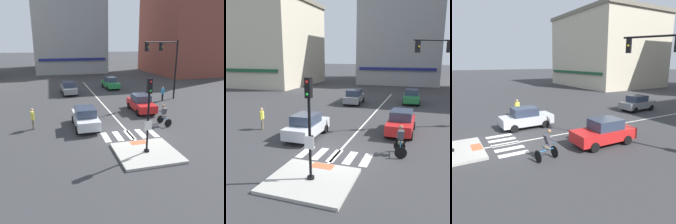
# 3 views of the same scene
# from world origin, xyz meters

# --- Properties ---
(ground_plane) EXTENTS (300.00, 300.00, 0.00)m
(ground_plane) POSITION_xyz_m (0.00, 0.00, 0.00)
(ground_plane) COLOR #333335
(traffic_island) EXTENTS (3.69, 3.41, 0.15)m
(traffic_island) POSITION_xyz_m (0.00, -3.17, 0.07)
(traffic_island) COLOR #A3A099
(traffic_island) RESTS_ON ground
(tactile_pad_front) EXTENTS (1.10, 0.60, 0.01)m
(tactile_pad_front) POSITION_xyz_m (0.00, -1.81, 0.15)
(tactile_pad_front) COLOR #DB5B38
(tactile_pad_front) RESTS_ON traffic_island
(signal_pole) EXTENTS (0.44, 0.38, 4.43)m
(signal_pole) POSITION_xyz_m (0.00, -3.18, 2.82)
(signal_pole) COLOR black
(signal_pole) RESTS_ON traffic_island
(crosswalk_stripe_a) EXTENTS (0.44, 1.80, 0.01)m
(crosswalk_stripe_a) POSITION_xyz_m (-1.79, -0.06, 0.00)
(crosswalk_stripe_a) COLOR silver
(crosswalk_stripe_a) RESTS_ON ground
(crosswalk_stripe_b) EXTENTS (0.44, 1.80, 0.01)m
(crosswalk_stripe_b) POSITION_xyz_m (-0.89, -0.06, 0.00)
(crosswalk_stripe_b) COLOR silver
(crosswalk_stripe_b) RESTS_ON ground
(crosswalk_stripe_c) EXTENTS (0.44, 1.80, 0.01)m
(crosswalk_stripe_c) POSITION_xyz_m (0.00, -0.06, 0.00)
(crosswalk_stripe_c) COLOR silver
(crosswalk_stripe_c) RESTS_ON ground
(crosswalk_stripe_d) EXTENTS (0.44, 1.80, 0.01)m
(crosswalk_stripe_d) POSITION_xyz_m (0.89, -0.06, 0.00)
(crosswalk_stripe_d) COLOR silver
(crosswalk_stripe_d) RESTS_ON ground
(crosswalk_stripe_e) EXTENTS (0.44, 1.80, 0.01)m
(crosswalk_stripe_e) POSITION_xyz_m (1.79, -0.06, 0.00)
(crosswalk_stripe_e) COLOR silver
(crosswalk_stripe_e) RESTS_ON ground
(lane_centre_line) EXTENTS (0.14, 28.00, 0.01)m
(lane_centre_line) POSITION_xyz_m (0.04, 10.00, 0.00)
(lane_centre_line) COLOR silver
(lane_centre_line) RESTS_ON ground
(building_corner_right) EXTENTS (15.45, 21.80, 16.93)m
(building_corner_right) POSITION_xyz_m (-0.53, 44.74, 8.49)
(building_corner_right) COLOR gray
(building_corner_right) RESTS_ON ground
(building_far_block) EXTENTS (21.07, 17.27, 15.24)m
(building_far_block) POSITION_xyz_m (-26.29, 30.01, 7.64)
(building_far_block) COLOR beige
(building_far_block) RESTS_ON ground
(car_grey_westbound_distant) EXTENTS (2.01, 4.18, 1.64)m
(car_grey_westbound_distant) POSITION_xyz_m (-3.09, 15.14, 0.81)
(car_grey_westbound_distant) COLOR slate
(car_grey_westbound_distant) RESTS_ON ground
(car_green_eastbound_distant) EXTENTS (1.99, 4.18, 1.64)m
(car_green_eastbound_distant) POSITION_xyz_m (3.11, 17.53, 0.81)
(car_green_eastbound_distant) COLOR #237A3D
(car_green_eastbound_distant) RESTS_ON ground
(car_red_eastbound_mid) EXTENTS (1.89, 4.12, 1.64)m
(car_red_eastbound_mid) POSITION_xyz_m (3.05, 5.42, 0.81)
(car_red_eastbound_mid) COLOR red
(car_red_eastbound_mid) RESTS_ON ground
(car_silver_westbound_near) EXTENTS (1.88, 4.12, 1.64)m
(car_silver_westbound_near) POSITION_xyz_m (-2.86, 2.37, 0.81)
(car_silver_westbound_near) COLOR silver
(car_silver_westbound_near) RESTS_ON ground
(cyclist) EXTENTS (0.82, 1.18, 1.68)m
(cyclist) POSITION_xyz_m (3.39, 1.29, 0.87)
(cyclist) COLOR black
(cyclist) RESTS_ON ground
(pedestrian_at_curb_left) EXTENTS (0.31, 0.53, 1.67)m
(pedestrian_at_curb_left) POSITION_xyz_m (-6.83, 2.95, 0.98)
(pedestrian_at_curb_left) COLOR #6B6051
(pedestrian_at_curb_left) RESTS_ON ground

